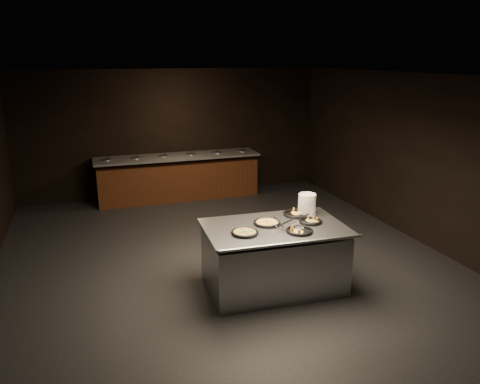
{
  "coord_description": "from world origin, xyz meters",
  "views": [
    {
      "loc": [
        -1.99,
        -6.73,
        3.16
      ],
      "look_at": [
        0.39,
        0.3,
        1.0
      ],
      "focal_mm": 35.0,
      "sensor_mm": 36.0,
      "label": 1
    }
  ],
  "objects_px": {
    "serving_counter": "(274,258)",
    "pan_cheese_whole": "(267,223)",
    "plate_stack": "(307,204)",
    "pan_veggie_whole": "(245,233)"
  },
  "relations": [
    {
      "from": "serving_counter",
      "to": "pan_cheese_whole",
      "type": "xyz_separation_m",
      "value": [
        -0.06,
        0.11,
        0.5
      ]
    },
    {
      "from": "plate_stack",
      "to": "pan_veggie_whole",
      "type": "relative_size",
      "value": 0.8
    },
    {
      "from": "serving_counter",
      "to": "plate_stack",
      "type": "distance_m",
      "value": 0.98
    },
    {
      "from": "plate_stack",
      "to": "pan_veggie_whole",
      "type": "xyz_separation_m",
      "value": [
        -1.15,
        -0.5,
        -0.13
      ]
    },
    {
      "from": "serving_counter",
      "to": "plate_stack",
      "type": "height_order",
      "value": "plate_stack"
    },
    {
      "from": "pan_veggie_whole",
      "to": "pan_cheese_whole",
      "type": "bearing_deg",
      "value": 31.43
    },
    {
      "from": "pan_veggie_whole",
      "to": "serving_counter",
      "type": "bearing_deg",
      "value": 17.01
    },
    {
      "from": "serving_counter",
      "to": "pan_veggie_whole",
      "type": "xyz_separation_m",
      "value": [
        -0.48,
        -0.15,
        0.5
      ]
    },
    {
      "from": "pan_veggie_whole",
      "to": "pan_cheese_whole",
      "type": "xyz_separation_m",
      "value": [
        0.42,
        0.26,
        0.0
      ]
    },
    {
      "from": "plate_stack",
      "to": "pan_cheese_whole",
      "type": "relative_size",
      "value": 0.77
    }
  ]
}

